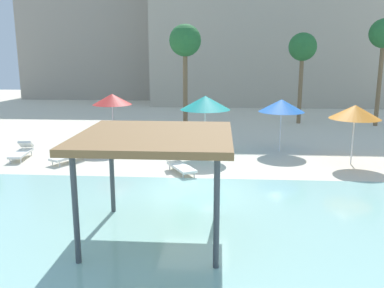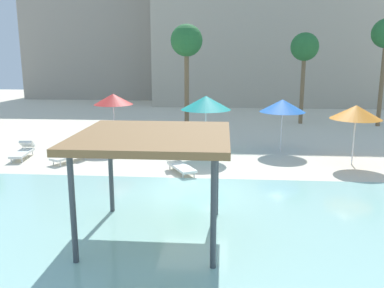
% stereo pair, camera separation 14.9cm
% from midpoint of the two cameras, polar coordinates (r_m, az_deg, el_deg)
% --- Properties ---
extents(ground_plane, '(80.00, 80.00, 0.00)m').
position_cam_midpoint_polar(ground_plane, '(14.80, 0.61, -6.61)').
color(ground_plane, beige).
extents(lagoon_water, '(44.00, 13.50, 0.04)m').
position_cam_midpoint_polar(lagoon_water, '(10.00, -1.50, -16.37)').
color(lagoon_water, '#99D1C6').
rests_on(lagoon_water, ground).
extents(shade_pavilion, '(3.91, 3.91, 2.84)m').
position_cam_midpoint_polar(shade_pavilion, '(10.60, -5.00, 0.47)').
color(shade_pavilion, '#42474C').
rests_on(shade_pavilion, ground).
extents(beach_umbrella_teal_0, '(2.35, 2.35, 2.89)m').
position_cam_midpoint_polar(beach_umbrella_teal_0, '(19.40, 2.16, 5.72)').
color(beach_umbrella_teal_0, silver).
rests_on(beach_umbrella_teal_0, ground).
extents(beach_umbrella_red_3, '(2.02, 2.02, 2.79)m').
position_cam_midpoint_polar(beach_umbrella_red_3, '(21.71, -10.65, 6.11)').
color(beach_umbrella_red_3, silver).
rests_on(beach_umbrella_red_3, ground).
extents(beach_umbrella_orange_5, '(2.19, 2.19, 2.65)m').
position_cam_midpoint_polar(beach_umbrella_orange_5, '(19.21, 21.96, 4.11)').
color(beach_umbrella_orange_5, silver).
rests_on(beach_umbrella_orange_5, ground).
extents(beach_umbrella_blue_7, '(2.24, 2.24, 2.62)m').
position_cam_midpoint_polar(beach_umbrella_blue_7, '(20.82, 12.62, 5.19)').
color(beach_umbrella_blue_7, silver).
rests_on(beach_umbrella_blue_7, ground).
extents(lounge_chair_0, '(1.44, 1.95, 0.74)m').
position_cam_midpoint_polar(lounge_chair_0, '(17.05, -1.42, -2.87)').
color(lounge_chair_0, white).
rests_on(lounge_chair_0, ground).
extents(lounge_chair_2, '(0.82, 1.95, 0.74)m').
position_cam_midpoint_polar(lounge_chair_2, '(20.92, -22.13, -0.90)').
color(lounge_chair_2, white).
rests_on(lounge_chair_2, ground).
extents(lounge_chair_4, '(1.45, 1.95, 0.74)m').
position_cam_midpoint_polar(lounge_chair_4, '(19.54, -16.00, -1.36)').
color(lounge_chair_4, white).
rests_on(lounge_chair_4, ground).
extents(palm_tree_2, '(1.90, 1.90, 6.52)m').
position_cam_midpoint_polar(palm_tree_2, '(25.11, -0.59, 13.78)').
color(palm_tree_2, brown).
rests_on(palm_tree_2, ground).
extents(palm_tree_3, '(1.90, 1.90, 6.21)m').
position_cam_midpoint_polar(palm_tree_3, '(29.61, 15.45, 12.56)').
color(palm_tree_3, brown).
rests_on(palm_tree_3, ground).
extents(hotel_block_0, '(23.80, 10.39, 14.27)m').
position_cam_midpoint_polar(hotel_block_0, '(48.64, -6.84, 15.11)').
color(hotel_block_0, '#9E9384').
rests_on(hotel_block_0, ground).
extents(hotel_block_1, '(23.43, 11.00, 19.19)m').
position_cam_midpoint_polar(hotel_block_1, '(43.23, 12.02, 18.54)').
color(hotel_block_1, '#B2A893').
rests_on(hotel_block_1, ground).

